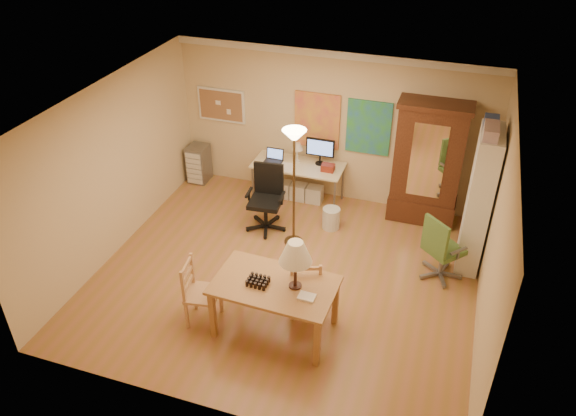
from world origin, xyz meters
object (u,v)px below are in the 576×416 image
(dining_table, at_px, (282,276))
(armoire, at_px, (427,171))
(office_chair_green, at_px, (440,261))
(office_chair_black, at_px, (266,212))
(bookshelf, at_px, (479,201))
(computer_desk, at_px, (300,178))

(dining_table, distance_m, armoire, 3.58)
(office_chair_green, xyz_separation_m, armoire, (-0.46, 1.52, 0.64))
(office_chair_black, xyz_separation_m, office_chair_green, (2.88, -0.41, -0.02))
(dining_table, distance_m, bookshelf, 3.22)
(office_chair_black, bearing_deg, dining_table, -64.81)
(armoire, height_order, bookshelf, bookshelf)
(armoire, relative_size, bookshelf, 0.97)
(office_chair_black, bearing_deg, bookshelf, 2.24)
(bookshelf, bearing_deg, dining_table, -133.83)
(office_chair_green, bearing_deg, bookshelf, 54.61)
(computer_desk, xyz_separation_m, office_chair_black, (-0.27, -1.02, -0.15))
(armoire, bearing_deg, dining_table, -112.84)
(computer_desk, height_order, office_chair_black, computer_desk)
(office_chair_green, relative_size, armoire, 0.50)
(dining_table, bearing_deg, office_chair_black, 115.19)
(office_chair_black, relative_size, armoire, 0.53)
(dining_table, relative_size, computer_desk, 0.99)
(dining_table, bearing_deg, computer_desk, 103.34)
(dining_table, distance_m, office_chair_black, 2.51)
(office_chair_green, height_order, bookshelf, bookshelf)
(computer_desk, relative_size, office_chair_black, 1.43)
(computer_desk, distance_m, bookshelf, 3.19)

